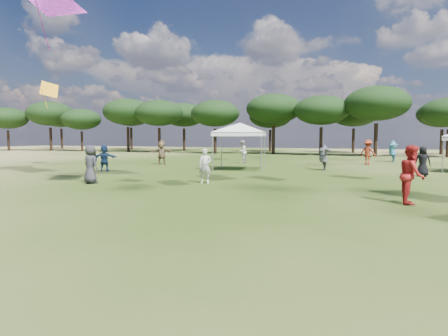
% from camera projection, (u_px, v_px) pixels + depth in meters
% --- Properties ---
extents(tree_line, '(108.78, 17.63, 7.77)m').
position_uv_depth(tree_line, '(368.00, 108.00, 43.60)').
color(tree_line, black).
rests_on(tree_line, ground).
extents(tent_left, '(6.24, 6.24, 3.30)m').
position_uv_depth(tent_left, '(240.00, 125.00, 23.69)').
color(tent_left, gray).
rests_on(tent_left, ground).
extents(festival_crowd, '(29.32, 23.28, 1.89)m').
position_uv_depth(festival_crowd, '(327.00, 157.00, 23.30)').
color(festival_crowd, olive).
rests_on(festival_crowd, ground).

